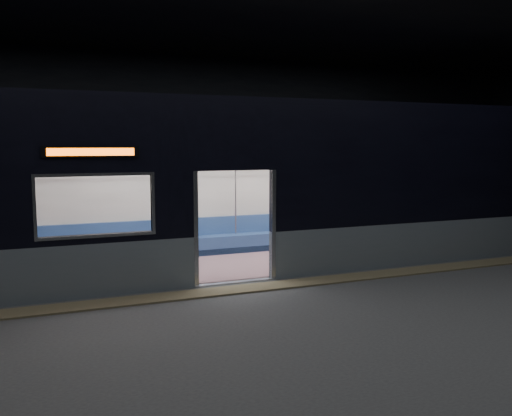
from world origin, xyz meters
TOP-DOWN VIEW (x-y plane):
  - station_floor at (0.00, 0.00)m, footprint 24.00×14.00m
  - station_envelope at (0.00, 0.00)m, footprint 24.00×14.00m
  - tactile_strip at (0.00, 0.55)m, footprint 22.80×0.50m
  - metro_car at (-0.00, 2.54)m, footprint 18.00×3.04m
  - passenger at (4.09, 3.55)m, footprint 0.39×0.63m
  - handbag at (4.11, 3.35)m, footprint 0.31×0.29m
  - transit_map at (3.03, 3.85)m, footprint 1.04×0.03m

SIDE VIEW (x-z plane):
  - station_floor at x=0.00m, z-range -0.01..0.00m
  - tactile_strip at x=0.00m, z-range 0.00..0.03m
  - handbag at x=4.11m, z-range 0.59..0.71m
  - passenger at x=4.09m, z-range 0.12..1.39m
  - transit_map at x=3.03m, z-range 1.15..1.83m
  - metro_car at x=0.00m, z-range 0.17..3.52m
  - station_envelope at x=0.00m, z-range 1.16..6.16m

